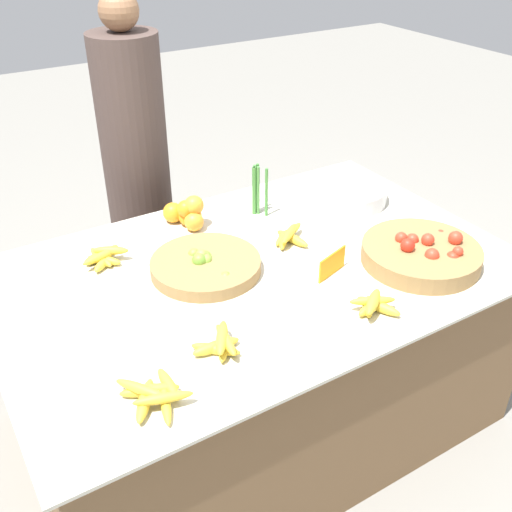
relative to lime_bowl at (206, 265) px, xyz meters
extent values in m
plane|color=gray|center=(0.16, -0.07, -0.75)|extent=(12.00, 12.00, 0.00)
cube|color=brown|center=(0.16, -0.07, -0.40)|extent=(1.73, 1.12, 0.72)
cube|color=beige|center=(0.16, -0.07, -0.03)|extent=(1.80, 1.16, 0.01)
cylinder|color=olive|center=(0.00, 0.00, 0.00)|extent=(0.39, 0.39, 0.05)
sphere|color=#89BC42|center=(-0.01, 0.02, 0.03)|extent=(0.04, 0.04, 0.04)
sphere|color=#6BA333|center=(-0.02, 0.00, 0.03)|extent=(0.05, 0.05, 0.05)
sphere|color=#7AB238|center=(-0.02, 0.06, 0.02)|extent=(0.04, 0.04, 0.04)
sphere|color=#89BC42|center=(0.00, 0.00, 0.02)|extent=(0.04, 0.04, 0.04)
sphere|color=#89BC42|center=(0.01, 0.01, 0.02)|extent=(0.04, 0.04, 0.04)
sphere|color=#7AB238|center=(0.00, 0.02, 0.02)|extent=(0.05, 0.05, 0.05)
sphere|color=#89BC42|center=(0.12, 0.00, 0.00)|extent=(0.04, 0.04, 0.04)
sphere|color=#7AB238|center=(0.02, -0.11, 0.01)|extent=(0.04, 0.04, 0.04)
cylinder|color=olive|center=(0.68, -0.35, 0.01)|extent=(0.42, 0.42, 0.07)
sphere|color=red|center=(0.66, -0.41, 0.04)|extent=(0.05, 0.05, 0.05)
sphere|color=red|center=(0.73, -0.24, 0.01)|extent=(0.04, 0.04, 0.04)
sphere|color=red|center=(0.65, -0.28, 0.05)|extent=(0.04, 0.04, 0.04)
sphere|color=red|center=(0.68, -0.30, 0.04)|extent=(0.05, 0.05, 0.05)
sphere|color=red|center=(0.82, -0.30, 0.02)|extent=(0.04, 0.04, 0.04)
sphere|color=red|center=(0.72, -0.33, 0.00)|extent=(0.04, 0.04, 0.04)
sphere|color=red|center=(0.73, -0.45, 0.03)|extent=(0.05, 0.05, 0.05)
sphere|color=red|center=(0.80, -0.39, 0.06)|extent=(0.05, 0.05, 0.05)
sphere|color=red|center=(0.71, -0.34, 0.06)|extent=(0.05, 0.05, 0.05)
sphere|color=red|center=(0.75, -0.45, 0.05)|extent=(0.04, 0.04, 0.04)
sphere|color=red|center=(0.62, -0.34, 0.06)|extent=(0.05, 0.05, 0.05)
sphere|color=red|center=(0.71, -0.32, 0.01)|extent=(0.05, 0.05, 0.05)
sphere|color=red|center=(0.64, -0.48, -0.01)|extent=(0.04, 0.04, 0.04)
sphere|color=orange|center=(0.10, 0.34, 0.02)|extent=(0.08, 0.08, 0.08)
sphere|color=orange|center=(0.06, 0.39, 0.02)|extent=(0.08, 0.08, 0.08)
sphere|color=orange|center=(0.12, 0.33, 0.01)|extent=(0.06, 0.06, 0.06)
sphere|color=orange|center=(0.07, 0.39, 0.01)|extent=(0.07, 0.07, 0.07)
sphere|color=orange|center=(0.09, 0.33, 0.01)|extent=(0.08, 0.08, 0.08)
sphere|color=orange|center=(0.10, 0.28, 0.01)|extent=(0.08, 0.08, 0.08)
sphere|color=orange|center=(0.08, 0.32, 0.06)|extent=(0.07, 0.07, 0.07)
sphere|color=orange|center=(0.11, 0.31, 0.07)|extent=(0.08, 0.08, 0.08)
cylinder|color=silver|center=(0.76, 0.18, 0.01)|extent=(0.35, 0.35, 0.07)
cube|color=orange|center=(0.36, -0.25, 0.02)|extent=(0.14, 0.05, 0.09)
cylinder|color=#4C8E42|center=(0.38, 0.29, 0.08)|extent=(0.01, 0.01, 0.21)
cylinder|color=#428438|center=(0.40, 0.24, 0.08)|extent=(0.01, 0.01, 0.21)
cylinder|color=#428438|center=(0.37, 0.28, 0.08)|extent=(0.01, 0.01, 0.21)
cylinder|color=#4C8E42|center=(0.38, 0.27, 0.08)|extent=(0.01, 0.01, 0.21)
cylinder|color=#428438|center=(0.37, 0.28, 0.08)|extent=(0.01, 0.01, 0.21)
cylinder|color=#428438|center=(0.40, 0.30, 0.08)|extent=(0.01, 0.01, 0.21)
ellipsoid|color=gold|center=(-0.27, 0.27, -0.01)|extent=(0.12, 0.09, 0.03)
ellipsoid|color=gold|center=(-0.29, 0.26, -0.01)|extent=(0.05, 0.15, 0.03)
ellipsoid|color=gold|center=(-0.29, 0.23, -0.01)|extent=(0.11, 0.12, 0.03)
ellipsoid|color=gold|center=(-0.30, 0.26, -0.01)|extent=(0.12, 0.07, 0.04)
ellipsoid|color=gold|center=(-0.30, 0.22, -0.01)|extent=(0.11, 0.10, 0.03)
ellipsoid|color=gold|center=(-0.30, 0.23, 0.01)|extent=(0.16, 0.07, 0.03)
ellipsoid|color=gold|center=(-0.26, 0.24, 0.02)|extent=(0.13, 0.10, 0.03)
ellipsoid|color=gold|center=(-0.17, -0.39, -0.01)|extent=(0.15, 0.05, 0.04)
ellipsoid|color=gold|center=(-0.15, -0.41, -0.01)|extent=(0.10, 0.12, 0.03)
ellipsoid|color=gold|center=(-0.18, -0.40, -0.01)|extent=(0.13, 0.13, 0.03)
ellipsoid|color=gold|center=(-0.15, -0.40, 0.02)|extent=(0.11, 0.15, 0.03)
ellipsoid|color=gold|center=(-0.15, -0.40, 0.01)|extent=(0.05, 0.15, 0.03)
ellipsoid|color=gold|center=(-0.41, -0.46, -0.01)|extent=(0.16, 0.09, 0.03)
ellipsoid|color=gold|center=(-0.39, -0.52, -0.01)|extent=(0.07, 0.16, 0.03)
ellipsoid|color=gold|center=(-0.43, -0.48, -0.01)|extent=(0.12, 0.15, 0.03)
ellipsoid|color=gold|center=(-0.35, -0.46, -0.01)|extent=(0.04, 0.14, 0.03)
ellipsoid|color=gold|center=(-0.39, -0.52, 0.01)|extent=(0.16, 0.07, 0.03)
ellipsoid|color=gold|center=(-0.43, -0.46, 0.01)|extent=(0.11, 0.15, 0.03)
ellipsoid|color=gold|center=(0.34, 0.01, -0.01)|extent=(0.11, 0.12, 0.03)
ellipsoid|color=gold|center=(0.37, 0.00, -0.01)|extent=(0.07, 0.16, 0.03)
ellipsoid|color=gold|center=(0.34, 0.03, -0.01)|extent=(0.12, 0.10, 0.03)
ellipsoid|color=gold|center=(0.36, 0.01, 0.02)|extent=(0.14, 0.12, 0.03)
ellipsoid|color=gold|center=(0.39, 0.03, 0.01)|extent=(0.12, 0.08, 0.03)
ellipsoid|color=gold|center=(0.36, -0.49, -0.01)|extent=(0.09, 0.15, 0.04)
ellipsoid|color=gold|center=(0.34, -0.47, -0.01)|extent=(0.09, 0.11, 0.03)
ellipsoid|color=gold|center=(0.34, -0.48, -0.01)|extent=(0.13, 0.05, 0.03)
ellipsoid|color=gold|center=(0.33, -0.49, 0.02)|extent=(0.13, 0.11, 0.04)
ellipsoid|color=gold|center=(0.35, -0.48, 0.01)|extent=(0.15, 0.09, 0.03)
cylinder|color=#473833|center=(0.10, 0.88, -0.07)|extent=(0.30, 0.30, 1.37)
sphere|color=#896042|center=(0.10, 0.88, 0.70)|extent=(0.17, 0.17, 0.17)
camera|label=1|loc=(-0.77, -1.59, 1.13)|focal=42.00mm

